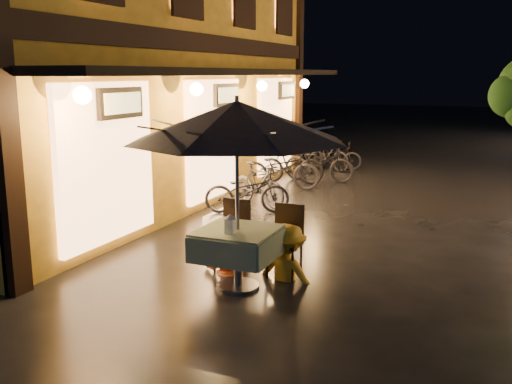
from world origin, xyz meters
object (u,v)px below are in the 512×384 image
at_px(table_lantern, 230,223).
at_px(person_orange, 227,218).
at_px(bicycle_0, 247,191).
at_px(patio_umbrella, 237,121).
at_px(cafe_table, 238,244).
at_px(person_yellow, 288,226).

relative_size(table_lantern, person_orange, 0.16).
xyz_separation_m(table_lantern, bicycle_0, (-1.53, 3.94, -0.48)).
xyz_separation_m(patio_umbrella, person_orange, (-0.41, 0.55, -1.39)).
relative_size(cafe_table, patio_umbrella, 0.36).
xyz_separation_m(cafe_table, patio_umbrella, (0.00, 0.00, 1.56)).
distance_m(person_yellow, bicycle_0, 3.74).
relative_size(patio_umbrella, table_lantern, 11.13).
relative_size(patio_umbrella, bicycle_0, 1.66).
distance_m(cafe_table, person_yellow, 0.76).
height_order(cafe_table, person_yellow, person_yellow).
bearing_deg(bicycle_0, cafe_table, 177.67).
height_order(patio_umbrella, table_lantern, patio_umbrella).
xyz_separation_m(cafe_table, table_lantern, (0.00, -0.21, 0.33)).
xyz_separation_m(person_orange, person_yellow, (0.88, 0.04, -0.03)).
bearing_deg(table_lantern, person_orange, 118.57).
height_order(patio_umbrella, person_orange, patio_umbrella).
relative_size(table_lantern, person_yellow, 0.17).
relative_size(person_yellow, bicycle_0, 0.87).
xyz_separation_m(patio_umbrella, table_lantern, (-0.00, -0.21, -1.23)).
distance_m(patio_umbrella, table_lantern, 1.25).
bearing_deg(table_lantern, patio_umbrella, 90.00).
distance_m(cafe_table, table_lantern, 0.39).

